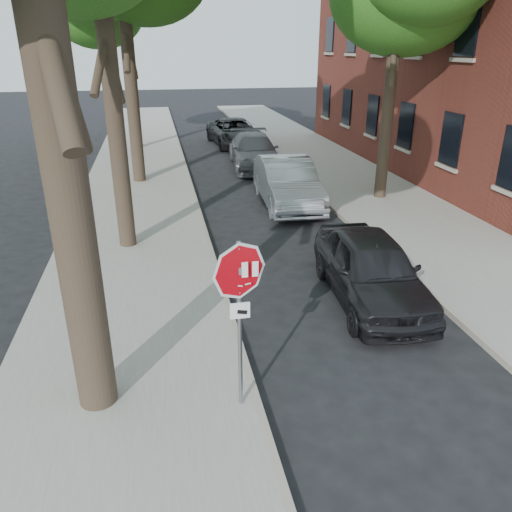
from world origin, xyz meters
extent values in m
plane|color=black|center=(0.00, 0.00, 0.00)|extent=(120.00, 120.00, 0.00)
cube|color=gray|center=(-2.50, 12.00, 0.06)|extent=(4.00, 55.00, 0.12)
cube|color=gray|center=(6.00, 12.00, 0.06)|extent=(4.00, 55.00, 0.12)
cube|color=#9E9384|center=(-0.45, 12.00, 0.07)|extent=(0.12, 55.00, 0.13)
cube|color=#9E9384|center=(3.95, 12.00, 0.07)|extent=(0.12, 55.00, 0.13)
cylinder|color=gray|center=(-0.70, 0.00, 1.42)|extent=(0.06, 0.06, 2.60)
cube|color=#99999E|center=(-0.70, -0.03, 2.32)|extent=(0.05, 0.06, 0.10)
cylinder|color=#99999E|center=(-0.70, -0.03, 2.32)|extent=(0.76, 0.32, 0.82)
cylinder|color=white|center=(-0.70, -0.05, 2.32)|extent=(0.76, 0.32, 0.82)
cylinder|color=#BE0711|center=(-0.70, -0.05, 2.32)|extent=(0.68, 0.29, 0.74)
cube|color=white|center=(-0.91, -0.06, 2.34)|extent=(0.08, 0.00, 0.22)
cube|color=white|center=(-0.77, -0.06, 2.34)|extent=(0.08, 0.00, 0.22)
cube|color=white|center=(-0.63, -0.06, 2.34)|extent=(0.08, 0.00, 0.22)
cube|color=white|center=(-0.49, -0.06, 2.34)|extent=(0.08, 0.00, 0.22)
cube|color=silver|center=(-0.81, -0.07, 2.13)|extent=(0.08, 0.00, 0.03)
cube|color=silver|center=(-0.70, -0.07, 2.11)|extent=(0.08, 0.00, 0.03)
cube|color=silver|center=(-0.59, -0.07, 2.13)|extent=(0.08, 0.00, 0.03)
cube|color=white|center=(-0.70, -0.04, 1.72)|extent=(0.28, 0.02, 0.24)
cube|color=black|center=(-0.67, -0.05, 1.70)|extent=(0.15, 0.00, 0.08)
cylinder|color=black|center=(-2.80, 0.50, 4.87)|extent=(0.56, 0.56, 9.50)
cylinder|color=black|center=(-2.60, 7.00, 4.87)|extent=(0.44, 0.44, 9.50)
cylinder|color=black|center=(-2.40, 14.00, 5.12)|extent=(0.48, 0.48, 10.00)
cylinder|color=black|center=(-2.70, 21.00, 4.62)|extent=(0.40, 0.40, 9.00)
ellipsoid|color=#275914|center=(-3.46, 21.76, 6.76)|extent=(3.78, 3.78, 3.02)
cylinder|color=black|center=(6.00, 10.00, 4.62)|extent=(0.40, 0.40, 9.00)
imported|color=black|center=(2.60, 2.96, 0.72)|extent=(2.01, 4.36, 1.45)
imported|color=#B1B3BA|center=(2.60, 10.01, 0.79)|extent=(1.90, 4.87, 1.58)
imported|color=#545459|center=(2.60, 15.85, 0.72)|extent=(2.37, 5.09, 1.44)
imported|color=black|center=(2.60, 21.19, 0.71)|extent=(2.78, 5.31, 1.43)
camera|label=1|loc=(-1.65, -5.97, 5.08)|focal=35.00mm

